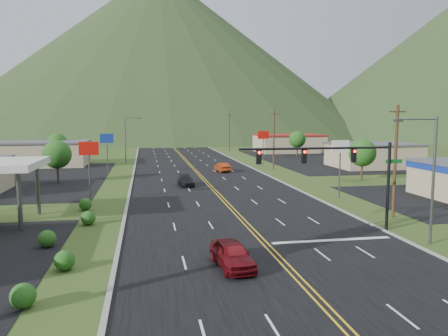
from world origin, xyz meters
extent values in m
plane|color=#2F4117|center=(0.00, 0.00, 0.00)|extent=(500.00, 500.00, 0.00)
cube|color=black|center=(0.00, 0.00, 0.00)|extent=(20.00, 460.00, 0.04)
cylinder|color=black|center=(10.50, 14.00, 3.50)|extent=(0.24, 0.24, 7.00)
cylinder|color=black|center=(4.50, 14.00, 6.60)|extent=(12.00, 0.18, 0.18)
cube|color=#0C591E|center=(10.90, 14.00, 5.50)|extent=(1.40, 0.06, 0.30)
cube|color=black|center=(7.50, 14.00, 6.00)|extent=(0.35, 0.28, 1.05)
sphere|color=#FF0C05|center=(7.50, 13.82, 6.35)|extent=(0.22, 0.22, 0.22)
cube|color=black|center=(3.50, 14.00, 6.00)|extent=(0.35, 0.28, 1.05)
sphere|color=#FF0C05|center=(3.50, 13.82, 6.35)|extent=(0.22, 0.22, 0.22)
cube|color=black|center=(0.00, 14.00, 6.00)|extent=(0.35, 0.28, 1.05)
sphere|color=#FF0C05|center=(0.00, 13.82, 6.35)|extent=(0.22, 0.22, 0.22)
cylinder|color=#59595E|center=(11.50, 10.00, 4.50)|extent=(0.20, 0.20, 9.00)
cylinder|color=#59595E|center=(10.06, 10.00, 8.80)|extent=(2.88, 0.12, 0.12)
cube|color=#59595E|center=(8.62, 10.00, 8.70)|extent=(0.60, 0.25, 0.18)
cylinder|color=#59595E|center=(-12.00, 70.00, 4.50)|extent=(0.20, 0.20, 9.00)
cylinder|color=#59595E|center=(-10.56, 70.00, 8.80)|extent=(2.88, 0.12, 0.12)
cube|color=#59595E|center=(-9.12, 70.00, 8.70)|extent=(0.60, 0.25, 0.18)
cylinder|color=#59595E|center=(-18.00, 19.00, 2.50)|extent=(0.36, 0.36, 5.00)
cylinder|color=#59595E|center=(-18.00, 25.00, 2.50)|extent=(0.36, 0.36, 5.00)
cube|color=#C8BA8B|center=(-28.00, 68.00, 2.10)|extent=(18.00, 11.00, 4.20)
cube|color=#4C4C51|center=(-28.00, 68.00, 4.35)|extent=(18.40, 11.40, 0.30)
cube|color=#C8BA8B|center=(32.00, 55.00, 2.00)|extent=(14.00, 11.00, 4.00)
cube|color=#4C4C51|center=(32.00, 55.00, 4.15)|extent=(14.40, 11.40, 0.30)
cube|color=#C8BA8B|center=(28.00, 90.00, 2.10)|extent=(16.00, 12.00, 4.20)
cube|color=maroon|center=(28.00, 90.00, 4.35)|extent=(16.40, 12.40, 0.30)
cylinder|color=#59595E|center=(-14.00, 30.00, 2.50)|extent=(0.16, 0.16, 5.00)
cube|color=#BC100A|center=(-14.00, 30.00, 5.70)|extent=(2.00, 0.18, 1.40)
cylinder|color=#59595E|center=(-14.00, 52.00, 2.50)|extent=(0.16, 0.16, 5.00)
cube|color=navy|center=(-14.00, 52.00, 5.70)|extent=(2.00, 0.18, 1.40)
cylinder|color=#59595E|center=(13.00, 28.00, 2.50)|extent=(0.16, 0.16, 5.00)
cube|color=white|center=(13.00, 28.00, 5.70)|extent=(2.00, 0.18, 1.40)
cylinder|color=#59595E|center=(13.00, 60.00, 2.50)|extent=(0.16, 0.16, 5.00)
cube|color=#BC100A|center=(13.00, 60.00, 5.70)|extent=(2.00, 0.18, 1.40)
cylinder|color=#382314|center=(-20.00, 45.00, 1.50)|extent=(0.30, 0.30, 3.00)
sphere|color=#1D4413|center=(-20.00, 45.00, 3.90)|extent=(3.84, 3.84, 3.84)
cylinder|color=#382314|center=(-25.00, 72.00, 1.50)|extent=(0.30, 0.30, 3.00)
sphere|color=#1D4413|center=(-25.00, 72.00, 3.90)|extent=(3.84, 3.84, 3.84)
cylinder|color=#382314|center=(22.00, 40.00, 1.50)|extent=(0.30, 0.30, 3.00)
sphere|color=#1D4413|center=(22.00, 40.00, 3.90)|extent=(3.84, 3.84, 3.84)
cylinder|color=#382314|center=(26.00, 78.00, 1.50)|extent=(0.30, 0.30, 3.00)
sphere|color=#1D4413|center=(26.00, 78.00, 3.90)|extent=(3.84, 3.84, 3.84)
cylinder|color=#382314|center=(13.50, 18.00, 5.00)|extent=(0.28, 0.28, 10.00)
cube|color=#382314|center=(13.50, 18.00, 9.40)|extent=(1.60, 0.12, 0.12)
cylinder|color=#382314|center=(13.50, 55.00, 5.00)|extent=(0.28, 0.28, 10.00)
cube|color=#382314|center=(13.50, 55.00, 9.40)|extent=(1.60, 0.12, 0.12)
cylinder|color=#382314|center=(13.50, 95.00, 5.00)|extent=(0.28, 0.28, 10.00)
cube|color=#382314|center=(13.50, 95.00, 9.40)|extent=(1.60, 0.12, 0.12)
cylinder|color=#382314|center=(13.50, 135.00, 5.00)|extent=(0.28, 0.28, 10.00)
cube|color=#382314|center=(13.50, 135.00, 9.40)|extent=(1.60, 0.12, 0.12)
cone|color=#27401D|center=(0.00, 220.00, 42.50)|extent=(220.00, 220.00, 85.00)
imported|color=#640B11|center=(-3.26, 7.68, 0.79)|extent=(2.38, 4.83, 1.58)
imported|color=black|center=(-3.10, 39.11, 0.65)|extent=(2.05, 4.56, 1.30)
imported|color=#A13211|center=(4.20, 53.03, 0.74)|extent=(2.13, 4.65, 1.48)
camera|label=1|loc=(-8.21, -16.98, 8.94)|focal=35.00mm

